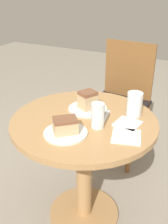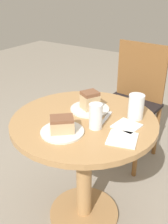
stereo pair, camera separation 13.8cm
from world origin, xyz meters
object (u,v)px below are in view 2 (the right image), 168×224
Objects in this scene: glass_lemonade at (96,117)px; glass_water at (136,108)px; plate_near at (90,109)px; plate_far at (62,132)px; cake_slice_far at (62,124)px; chair at (132,100)px; cake_slice_near at (90,100)px.

glass_lemonade is 0.98× the size of glass_water.
plate_near and plate_far have the same top height.
cake_slice_far reaches higher than plate_near.
glass_water is at bearing 55.74° from plate_far.
chair is 7.11× the size of glass_water.
plate_near is 1.04× the size of plate_far.
plate_near is 1.91× the size of cake_slice_near.
cake_slice_far is 0.17m from glass_lemonade.
plate_near is at bearing 130.38° from glass_lemonade.
cake_slice_far is at bearing -85.22° from plate_near.
chair is 0.73m from plate_near.
cake_slice_near is (0.00, 0.00, 0.06)m from plate_near.
chair is 4.41× the size of plate_far.
glass_water reaches higher than cake_slice_far.
cake_slice_far is (0.02, -0.29, 0.04)m from plate_near.
glass_water is (0.26, 0.05, 0.06)m from plate_near.
plate_near is 0.29m from plate_far.
plate_far is 1.53× the size of cake_slice_far.
cake_slice_far is (0.02, -0.29, -0.01)m from cake_slice_near.
chair reaches higher than plate_near.
chair is 4.23× the size of plate_near.
plate_far is 0.41m from glass_water.
plate_far is 0.18m from glass_lemonade.
glass_water is at bearing 11.63° from plate_near.
cake_slice_far is at bearing 0.00° from plate_far.
cake_slice_far is (0.06, -0.98, 0.25)m from chair.
chair is 0.91m from glass_lemonade.
plate_near is (0.04, -0.69, 0.21)m from chair.
chair is 1.01m from cake_slice_far.
plate_near is 0.29m from cake_slice_far.
plate_far is 1.64× the size of glass_lemonade.
glass_water is (0.23, 0.34, 0.06)m from plate_far.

